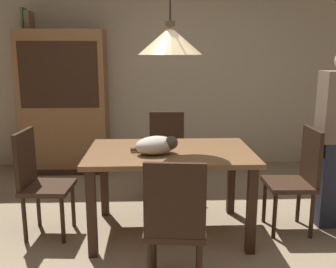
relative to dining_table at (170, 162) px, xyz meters
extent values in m
plane|color=#998466|center=(-0.02, -0.47, -0.65)|extent=(10.00, 10.00, 0.00)
cube|color=beige|center=(-0.02, 2.18, 0.80)|extent=(6.40, 0.10, 2.90)
cube|color=brown|center=(0.00, 0.00, 0.08)|extent=(1.40, 0.90, 0.04)
cube|color=#382316|center=(-0.62, -0.39, -0.29)|extent=(0.07, 0.07, 0.71)
cube|color=#382316|center=(0.62, -0.39, -0.29)|extent=(0.07, 0.07, 0.71)
cube|color=#382316|center=(-0.62, 0.39, -0.29)|extent=(0.07, 0.07, 0.71)
cube|color=#382316|center=(0.62, 0.39, -0.29)|extent=(0.07, 0.07, 0.71)
cube|color=#382316|center=(1.05, 0.00, -0.22)|extent=(0.41, 0.41, 0.04)
cube|color=#322014|center=(1.23, 0.00, 0.04)|extent=(0.04, 0.38, 0.48)
cylinder|color=#382316|center=(0.89, 0.16, -0.44)|extent=(0.04, 0.04, 0.41)
cylinder|color=#382316|center=(0.89, -0.16, -0.44)|extent=(0.04, 0.04, 0.41)
cylinder|color=#382316|center=(1.21, 0.16, -0.44)|extent=(0.04, 0.04, 0.41)
cylinder|color=#382316|center=(1.21, -0.16, -0.44)|extent=(0.04, 0.04, 0.41)
cube|color=#382316|center=(0.00, 0.80, -0.22)|extent=(0.42, 0.42, 0.04)
cube|color=#322014|center=(0.01, 0.98, 0.04)|extent=(0.38, 0.05, 0.48)
cylinder|color=#382316|center=(-0.17, 0.65, -0.44)|extent=(0.04, 0.04, 0.41)
cylinder|color=#382316|center=(0.15, 0.63, -0.44)|extent=(0.04, 0.04, 0.41)
cylinder|color=#382316|center=(-0.15, 0.97, -0.44)|extent=(0.04, 0.04, 0.41)
cylinder|color=#382316|center=(0.17, 0.95, -0.44)|extent=(0.04, 0.04, 0.41)
cube|color=#382316|center=(-1.05, 0.00, -0.22)|extent=(0.43, 0.43, 0.04)
cube|color=#322014|center=(-1.23, 0.01, 0.04)|extent=(0.06, 0.38, 0.48)
cylinder|color=#382316|center=(-0.90, -0.17, -0.44)|extent=(0.04, 0.04, 0.41)
cylinder|color=#382316|center=(-0.88, 0.15, -0.44)|extent=(0.04, 0.04, 0.41)
cylinder|color=#382316|center=(-1.22, -0.15, -0.44)|extent=(0.04, 0.04, 0.41)
cylinder|color=#382316|center=(-1.20, 0.17, -0.44)|extent=(0.04, 0.04, 0.41)
cube|color=#382316|center=(0.00, -0.80, -0.22)|extent=(0.44, 0.44, 0.04)
cube|color=#322014|center=(-0.02, -0.98, 0.04)|extent=(0.38, 0.07, 0.48)
cylinder|color=#382316|center=(0.18, -0.66, -0.44)|extent=(0.04, 0.04, 0.41)
cylinder|color=#382316|center=(-0.14, -0.62, -0.44)|extent=(0.04, 0.04, 0.41)
ellipsoid|color=beige|center=(-0.12, -0.12, 0.18)|extent=(0.39, 0.32, 0.15)
sphere|color=brown|center=(0.00, -0.14, 0.20)|extent=(0.11, 0.11, 0.11)
cylinder|color=brown|center=(-0.24, -0.06, 0.13)|extent=(0.18, 0.04, 0.04)
cone|color=beige|center=(0.00, 0.00, 1.01)|extent=(0.52, 0.52, 0.22)
cylinder|color=#513D23|center=(0.00, 0.00, 1.14)|extent=(0.08, 0.08, 0.04)
cube|color=olive|center=(-1.30, 1.85, 0.28)|extent=(1.10, 0.44, 1.85)
cube|color=#382316|center=(-1.30, 1.63, 0.65)|extent=(0.97, 0.01, 0.81)
cube|color=#382316|center=(-1.30, 1.85, -0.61)|extent=(1.12, 0.45, 0.08)
cube|color=#427A4C|center=(-1.74, 1.85, 1.33)|extent=(0.03, 0.20, 0.26)
cube|color=brown|center=(-1.68, 1.85, 1.31)|extent=(0.06, 0.24, 0.22)
cube|color=#2D3347|center=(1.50, 0.10, -0.25)|extent=(0.30, 0.20, 0.79)
camera|label=1|loc=(-0.14, -3.12, 0.92)|focal=40.42mm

